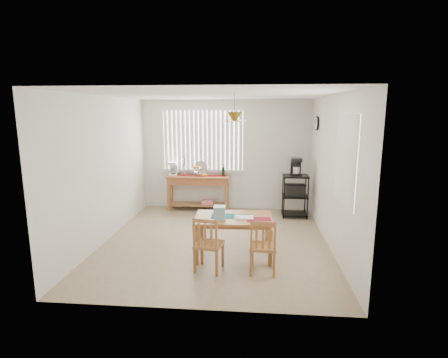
# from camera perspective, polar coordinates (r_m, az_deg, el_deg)

# --- Properties ---
(ground) EXTENTS (4.00, 4.50, 0.01)m
(ground) POSITION_cam_1_polar(r_m,az_deg,el_deg) (6.47, -1.33, -10.13)
(ground) COLOR tan
(room_shell) EXTENTS (4.20, 4.70, 2.70)m
(room_shell) POSITION_cam_1_polar(r_m,az_deg,el_deg) (6.09, -1.35, 4.99)
(room_shell) COLOR silver
(room_shell) RESTS_ON ground
(sideboard) EXTENTS (1.47, 0.41, 0.83)m
(sideboard) POSITION_cam_1_polar(r_m,az_deg,el_deg) (8.31, -4.20, -0.88)
(sideboard) COLOR #A26936
(sideboard) RESTS_ON ground
(sideboard_items) EXTENTS (1.40, 0.35, 0.63)m
(sideboard_items) POSITION_cam_1_polar(r_m,az_deg,el_deg) (8.31, -5.98, 1.44)
(sideboard_items) COLOR maroon
(sideboard_items) RESTS_ON sideboard
(wire_cart) EXTENTS (0.55, 0.44, 0.94)m
(wire_cart) POSITION_cam_1_polar(r_m,az_deg,el_deg) (7.92, 11.52, -2.08)
(wire_cart) COLOR black
(wire_cart) RESTS_ON ground
(cart_items) EXTENTS (0.22, 0.27, 0.39)m
(cart_items) POSITION_cam_1_polar(r_m,az_deg,el_deg) (7.82, 11.67, 1.89)
(cart_items) COLOR black
(cart_items) RESTS_ON wire_cart
(dining_table) EXTENTS (1.27, 0.84, 0.66)m
(dining_table) POSITION_cam_1_polar(r_m,az_deg,el_deg) (5.65, 1.60, -6.95)
(dining_table) COLOR #A26936
(dining_table) RESTS_ON ground
(table_items) EXTENTS (0.96, 0.43, 0.21)m
(table_items) POSITION_cam_1_polar(r_m,az_deg,el_deg) (5.51, 0.33, -5.73)
(table_items) COLOR #16747E
(table_items) RESTS_ON dining_table
(chair_left) EXTENTS (0.45, 0.45, 0.84)m
(chair_left) POSITION_cam_1_polar(r_m,az_deg,el_deg) (5.20, -2.61, -10.64)
(chair_left) COLOR #A26936
(chair_left) RESTS_ON ground
(chair_right) EXTENTS (0.40, 0.40, 0.83)m
(chair_right) POSITION_cam_1_polar(r_m,az_deg,el_deg) (5.17, 6.40, -10.92)
(chair_right) COLOR #A26936
(chair_right) RESTS_ON ground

